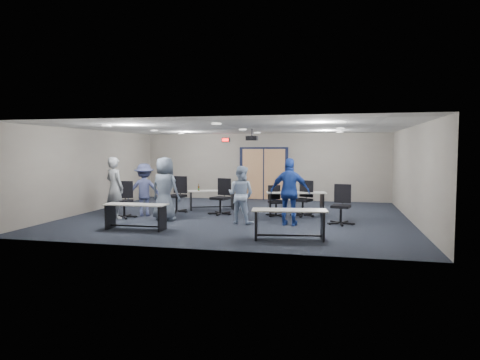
% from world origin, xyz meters
% --- Properties ---
extents(floor, '(10.00, 10.00, 0.00)m').
position_xyz_m(floor, '(0.00, 0.00, 0.00)').
color(floor, black).
rests_on(floor, ground).
extents(back_wall, '(10.00, 0.04, 2.70)m').
position_xyz_m(back_wall, '(0.00, 4.50, 1.35)').
color(back_wall, gray).
rests_on(back_wall, floor).
extents(front_wall, '(10.00, 0.04, 2.70)m').
position_xyz_m(front_wall, '(0.00, -4.50, 1.35)').
color(front_wall, gray).
rests_on(front_wall, floor).
extents(left_wall, '(0.04, 9.00, 2.70)m').
position_xyz_m(left_wall, '(-5.00, 0.00, 1.35)').
color(left_wall, gray).
rests_on(left_wall, floor).
extents(right_wall, '(0.04, 9.00, 2.70)m').
position_xyz_m(right_wall, '(5.00, 0.00, 1.35)').
color(right_wall, gray).
rests_on(right_wall, floor).
extents(ceiling, '(10.00, 9.00, 0.04)m').
position_xyz_m(ceiling, '(0.00, 0.00, 2.70)').
color(ceiling, silver).
rests_on(ceiling, back_wall).
extents(double_door, '(2.00, 0.07, 2.20)m').
position_xyz_m(double_door, '(0.00, 4.46, 1.05)').
color(double_door, black).
rests_on(double_door, back_wall).
extents(exit_sign, '(0.32, 0.07, 0.18)m').
position_xyz_m(exit_sign, '(-1.60, 4.44, 2.45)').
color(exit_sign, black).
rests_on(exit_sign, back_wall).
extents(ceiling_projector, '(0.35, 0.32, 0.37)m').
position_xyz_m(ceiling_projector, '(0.30, 0.50, 2.40)').
color(ceiling_projector, black).
rests_on(ceiling_projector, ceiling).
extents(ceiling_can_lights, '(6.24, 5.74, 0.02)m').
position_xyz_m(ceiling_can_lights, '(0.00, 0.25, 2.67)').
color(ceiling_can_lights, silver).
rests_on(ceiling_can_lights, ceiling).
extents(table_front_left, '(1.62, 0.56, 0.66)m').
position_xyz_m(table_front_left, '(-2.07, -2.76, 0.45)').
color(table_front_left, silver).
rests_on(table_front_left, floor).
extents(table_front_right, '(1.75, 0.80, 0.68)m').
position_xyz_m(table_front_right, '(1.89, -3.12, 0.47)').
color(table_front_right, silver).
rests_on(table_front_right, floor).
extents(table_back_left, '(1.69, 1.10, 0.89)m').
position_xyz_m(table_back_left, '(-1.25, 1.24, 0.45)').
color(table_back_left, silver).
rests_on(table_back_left, floor).
extents(table_back_right, '(1.89, 0.94, 0.73)m').
position_xyz_m(table_back_right, '(1.70, 0.48, 0.50)').
color(table_back_right, silver).
rests_on(table_back_right, floor).
extents(chair_back_a, '(0.86, 0.86, 1.17)m').
position_xyz_m(chair_back_a, '(-2.16, 0.30, 0.59)').
color(chair_back_a, black).
rests_on(chair_back_a, floor).
extents(chair_back_b, '(0.89, 0.89, 1.13)m').
position_xyz_m(chair_back_b, '(-0.65, 0.17, 0.57)').
color(chair_back_b, black).
rests_on(chair_back_b, floor).
extents(chair_back_c, '(0.79, 0.79, 0.94)m').
position_xyz_m(chair_back_c, '(1.11, 0.26, 0.47)').
color(chair_back_c, black).
rests_on(chair_back_c, floor).
extents(chair_back_d, '(0.91, 0.91, 1.09)m').
position_xyz_m(chair_back_d, '(1.91, 0.40, 0.55)').
color(chair_back_d, black).
rests_on(chair_back_d, floor).
extents(chair_loose_left, '(0.86, 0.86, 1.09)m').
position_xyz_m(chair_loose_left, '(-3.27, -1.12, 0.55)').
color(chair_loose_left, black).
rests_on(chair_loose_left, floor).
extents(chair_loose_right, '(0.80, 0.80, 1.09)m').
position_xyz_m(chair_loose_right, '(3.04, -0.84, 0.55)').
color(chair_loose_right, black).
rests_on(chair_loose_right, floor).
extents(person_gray, '(0.79, 0.66, 1.83)m').
position_xyz_m(person_gray, '(-3.48, -1.30, 0.92)').
color(person_gray, gray).
rests_on(person_gray, floor).
extents(person_plaid, '(1.00, 0.76, 1.83)m').
position_xyz_m(person_plaid, '(-1.91, -1.25, 0.92)').
color(person_plaid, slate).
rests_on(person_plaid, floor).
extents(person_lightblue, '(0.90, 0.77, 1.59)m').
position_xyz_m(person_lightblue, '(0.34, -1.27, 0.80)').
color(person_lightblue, '#ABC2E3').
rests_on(person_lightblue, floor).
extents(person_navy, '(1.09, 0.51, 1.82)m').
position_xyz_m(person_navy, '(1.70, -1.27, 0.91)').
color(person_navy, navy).
rests_on(person_navy, floor).
extents(person_back, '(1.18, 0.89, 1.62)m').
position_xyz_m(person_back, '(-2.85, -0.61, 0.81)').
color(person_back, '#3C436D').
rests_on(person_back, floor).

